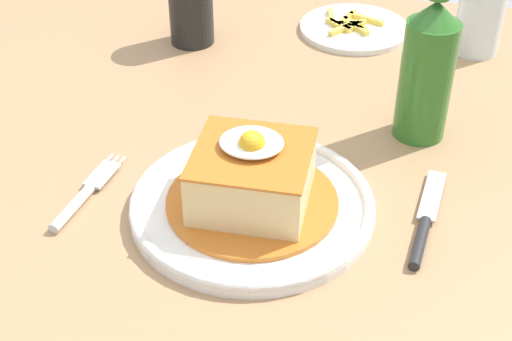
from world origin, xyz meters
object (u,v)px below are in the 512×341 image
Objects in this scene: main_plate at (252,204)px; beer_bottle_green at (428,63)px; fork at (82,197)px; soda_can at (191,4)px; side_plate_fries at (354,28)px; knife at (424,228)px; drinking_glass at (479,23)px.

beer_bottle_green reaches higher than main_plate.
beer_bottle_green is at bearing 30.67° from fork.
beer_bottle_green reaches higher than soda_can.
soda_can is 0.73× the size of side_plate_fries.
soda_can is at bearing 87.94° from fork.
fork is 0.37m from knife.
main_plate is 1.56× the size of side_plate_fries.
knife is 0.48m from side_plate_fries.
knife is 1.58× the size of drinking_glass.
main_plate reaches higher than fork.
fork is 1.35× the size of drinking_glass.
soda_can is 0.42m from drinking_glass.
beer_bottle_green is 0.26m from drinking_glass.
beer_bottle_green is (-0.01, 0.19, 0.09)m from knife.
side_plate_fries is (-0.11, 0.27, -0.09)m from beer_bottle_green.
main_plate is 2.14× the size of soda_can.
fork is at bearing -92.06° from soda_can.
knife is (0.18, 0.00, -0.00)m from main_plate.
knife is 0.97× the size of side_plate_fries.
main_plate is at bearing -97.91° from side_plate_fries.
beer_bottle_green reaches higher than side_plate_fries.
side_plate_fries is (0.06, 0.46, -0.00)m from main_plate.
fork is at bearing -133.58° from drinking_glass.
fork is 0.43m from beer_bottle_green.
side_plate_fries is at bearing 62.58° from fork.
drinking_glass is (0.42, 0.06, -0.02)m from soda_can.
drinking_glass is (0.06, 0.43, 0.04)m from knife.
drinking_glass is 0.19m from side_plate_fries.
knife is at bearing 0.23° from main_plate.
drinking_glass is at bearing 60.40° from main_plate.
side_plate_fries is (-0.12, 0.46, -0.00)m from knife.
main_plate is 0.18m from knife.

